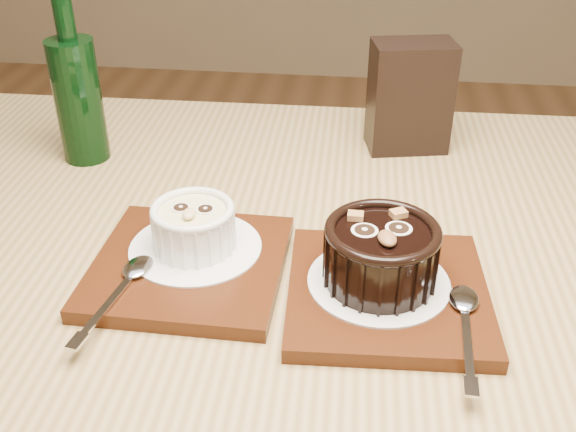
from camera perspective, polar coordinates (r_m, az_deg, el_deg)
name	(u,v)px	position (r m, az deg, el deg)	size (l,w,h in m)	color
table	(295,331)	(0.73, 0.59, -9.71)	(1.21, 0.82, 0.75)	olive
tray_left	(189,266)	(0.66, -8.37, -4.21)	(0.18, 0.18, 0.01)	#411C0A
doily_left	(196,247)	(0.67, -7.83, -2.62)	(0.13, 0.13, 0.00)	white
ramekin_white	(194,225)	(0.65, -8.00, -0.76)	(0.08, 0.08, 0.05)	white
spoon_left	(119,289)	(0.62, -14.08, -6.00)	(0.03, 0.13, 0.01)	silver
tray_right	(387,293)	(0.62, 8.41, -6.47)	(0.18, 0.18, 0.01)	#411C0A
doily_right	(379,281)	(0.62, 7.67, -5.50)	(0.13, 0.13, 0.00)	white
ramekin_dark	(381,252)	(0.60, 7.89, -3.02)	(0.10, 0.10, 0.06)	black
spoon_right	(466,324)	(0.59, 14.84, -8.86)	(0.03, 0.13, 0.01)	silver
condiment_stand	(410,97)	(0.88, 10.27, 9.90)	(0.10, 0.06, 0.14)	black
green_bottle	(78,96)	(0.87, -17.37, 9.68)	(0.06, 0.06, 0.21)	black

